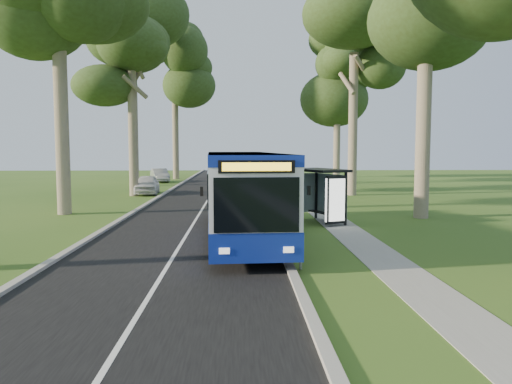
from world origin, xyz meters
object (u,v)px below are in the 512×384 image
at_px(bus_shelter, 324,186).
at_px(bus, 242,194).
at_px(bus_stop_sign, 301,213).
at_px(car_white, 147,185).
at_px(car_silver, 160,175).
at_px(litter_bin, 290,211).

bearing_deg(bus_shelter, bus, -163.56).
height_order(bus_stop_sign, bus_shelter, bus_stop_sign).
bearing_deg(car_white, bus, -74.44).
bearing_deg(car_silver, litter_bin, -86.60).
bearing_deg(litter_bin, bus_stop_sign, -93.89).
bearing_deg(bus_shelter, litter_bin, 128.79).
bearing_deg(bus_stop_sign, bus, 117.67).
height_order(litter_bin, car_white, car_white).
relative_size(bus_shelter, car_silver, 0.78).
relative_size(bus_stop_sign, litter_bin, 2.70).
bearing_deg(car_silver, bus, -92.69).
distance_m(bus_stop_sign, car_white, 25.16).
bearing_deg(bus, litter_bin, 56.35).
bearing_deg(car_white, car_silver, 89.63).
distance_m(bus_stop_sign, litter_bin, 9.32).
distance_m(bus, bus_shelter, 4.83).
height_order(bus_shelter, car_white, bus_shelter).
xyz_separation_m(bus, bus_stop_sign, (1.63, -5.36, -0.05)).
xyz_separation_m(bus_stop_sign, car_white, (-8.61, 23.62, -0.90)).
xyz_separation_m(litter_bin, car_silver, (-10.41, 27.78, 0.20)).
distance_m(bus_stop_sign, bus_shelter, 8.71).
distance_m(bus, car_white, 19.58).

